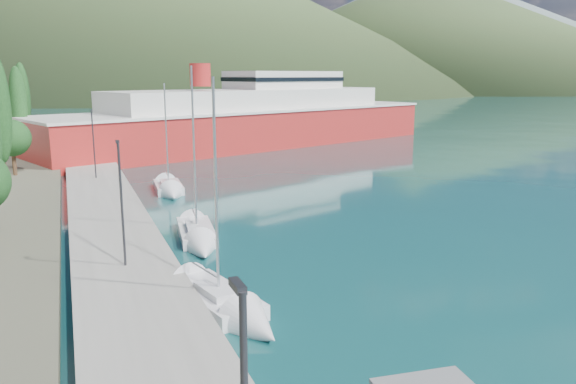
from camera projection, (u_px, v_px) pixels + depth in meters
name	position (u px, v px, depth m)	size (l,w,h in m)	color
ground	(118.00, 119.00, 128.26)	(1400.00, 1400.00, 0.00)	#114648
quay	(106.00, 212.00, 39.40)	(5.00, 88.00, 0.80)	gray
hills_far	(203.00, 12.00, 616.14)	(1480.00, 900.00, 180.00)	slate
hills_near	(228.00, 16.00, 383.26)	(1010.00, 520.00, 115.00)	#3D522C
lamp_posts	(118.00, 192.00, 28.34)	(0.15, 45.65, 6.06)	#2D2D33
sailboat_near	(236.00, 313.00, 23.02)	(3.88, 7.74, 10.67)	silver
sailboat_mid	(199.00, 241.00, 33.00)	(2.97, 7.97, 11.19)	silver
sailboat_far	(170.00, 191.00, 47.04)	(2.64, 6.96, 10.04)	silver
ferry	(253.00, 120.00, 78.47)	(60.56, 32.72, 11.89)	#B32220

